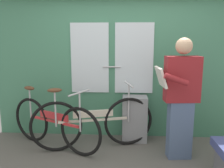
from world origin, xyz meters
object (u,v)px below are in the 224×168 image
bicycle_near_door (54,124)px  trash_bin_by_wall (135,119)px  bicycle_leaning_behind (93,123)px  passenger_reading_newspaper (180,97)px

bicycle_near_door → trash_bin_by_wall: 1.24m
bicycle_leaning_behind → passenger_reading_newspaper: 1.29m
bicycle_near_door → bicycle_leaning_behind: 0.57m
passenger_reading_newspaper → bicycle_near_door: bearing=-11.7°
trash_bin_by_wall → bicycle_near_door: bearing=-164.3°
bicycle_leaning_behind → bicycle_near_door: bearing=167.0°
bicycle_near_door → bicycle_leaning_behind: size_ratio=0.86×
trash_bin_by_wall → bicycle_leaning_behind: bearing=-153.0°
bicycle_leaning_behind → trash_bin_by_wall: bicycle_leaning_behind is taller
passenger_reading_newspaper → bicycle_leaning_behind: bearing=-15.5°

